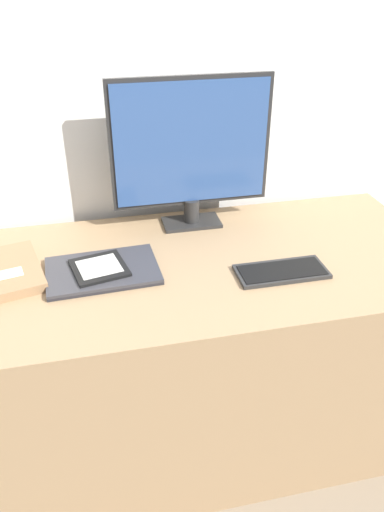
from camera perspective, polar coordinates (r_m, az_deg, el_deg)
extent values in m
plane|color=gray|center=(1.93, 1.46, -21.99)|extent=(10.00, 10.00, 0.00)
cube|color=silver|center=(1.76, -2.76, 19.74)|extent=(3.60, 0.05, 2.40)
cube|color=#997A56|center=(1.76, 0.41, -10.88)|extent=(1.58, 0.72, 0.73)
cube|color=#262626|center=(1.76, -0.06, 3.87)|extent=(0.20, 0.11, 0.01)
cylinder|color=#262626|center=(1.74, -0.06, 5.23)|extent=(0.05, 0.05, 0.08)
cube|color=#262626|center=(1.66, -0.11, 12.77)|extent=(0.53, 0.01, 0.42)
cube|color=#2D4C84|center=(1.65, -0.04, 12.68)|extent=(0.50, 0.01, 0.40)
cube|color=#282828|center=(1.51, 10.18, -1.77)|extent=(0.27, 0.12, 0.01)
cube|color=black|center=(1.50, 10.25, -1.60)|extent=(0.25, 0.10, 0.00)
cube|color=#232328|center=(1.51, -10.17, -1.81)|extent=(0.34, 0.23, 0.01)
cube|color=#333338|center=(1.50, -10.20, -1.52)|extent=(0.34, 0.23, 0.01)
cube|color=black|center=(1.50, -10.55, -1.33)|extent=(0.18, 0.18, 0.01)
cube|color=beige|center=(1.49, -10.57, -1.16)|extent=(0.14, 0.13, 0.00)
cube|color=#93704C|center=(1.57, -20.52, -1.70)|extent=(0.25, 0.31, 0.03)
cube|color=silver|center=(1.52, -20.76, -2.04)|extent=(0.12, 0.07, 0.00)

